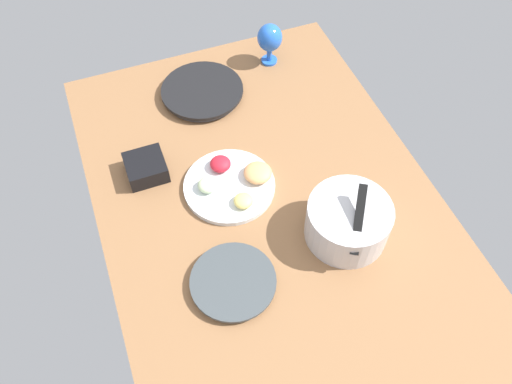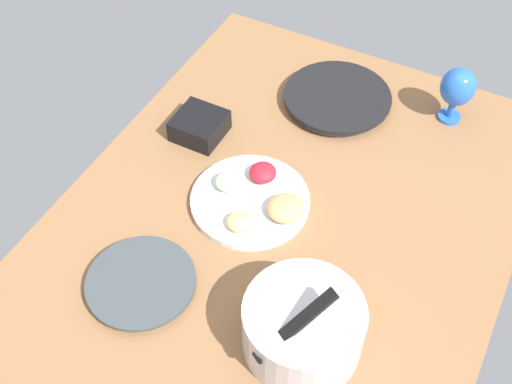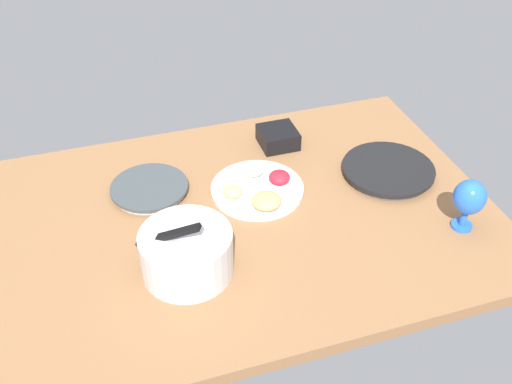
{
  "view_description": "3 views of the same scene",
  "coord_description": "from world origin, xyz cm",
  "views": [
    {
      "loc": [
        82.12,
        -36.28,
        134.54
      ],
      "look_at": [
        -4.21,
        -3.6,
        5.24
      ],
      "focal_mm": 36.48,
      "sensor_mm": 36.0,
      "label": 1
    },
    {
      "loc": [
        78.13,
        39.2,
        124.8
      ],
      "look_at": [
        -12.15,
        -7.95,
        5.24
      ],
      "focal_mm": 46.39,
      "sensor_mm": 36.0,
      "label": 2
    },
    {
      "loc": [
        32.98,
        130.66,
        116.42
      ],
      "look_at": [
        -9.84,
        -3.2,
        5.24
      ],
      "focal_mm": 41.83,
      "sensor_mm": 36.0,
      "label": 3
    }
  ],
  "objects": [
    {
      "name": "mixing_bowl",
      "position": [
        15.97,
        17.37,
        6.97
      ],
      "size": [
        24.96,
        24.65,
        19.11
      ],
      "color": "silver",
      "rests_on": "ground_plane"
    },
    {
      "name": "dinner_plate_left",
      "position": [
        -55.61,
        -5.09,
        1.62
      ],
      "size": [
        29.9,
        29.9,
        3.11
      ],
      "color": "#4C4C51",
      "rests_on": "ground_plane"
    },
    {
      "name": "fruit_platter",
      "position": [
        -12.46,
        -8.71,
        1.76
      ],
      "size": [
        29.19,
        29.19,
        5.54
      ],
      "color": "silver",
      "rests_on": "ground_plane"
    },
    {
      "name": "hurricane_glass_blue",
      "position": [
        -64.21,
        24.56,
        10.65
      ],
      "size": [
        9.34,
        9.34,
        16.5
      ],
      "color": "blue",
      "rests_on": "ground_plane"
    },
    {
      "name": "square_bowl_black",
      "position": [
        -27.32,
        -32.77,
        3.37
      ],
      "size": [
        12.52,
        12.52,
        6.06
      ],
      "color": "black",
      "rests_on": "ground_plane"
    },
    {
      "name": "dinner_plate_right",
      "position": [
        20.01,
        -19.61,
        1.33
      ],
      "size": [
        24.37,
        24.37,
        2.56
      ],
      "color": "silver",
      "rests_on": "ground_plane"
    },
    {
      "name": "ground_plane",
      "position": [
        0.0,
        0.0,
        -2.0
      ],
      "size": [
        160.0,
        104.0,
        4.0
      ],
      "primitive_type": "cube",
      "color": "#8C603D"
    }
  ]
}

